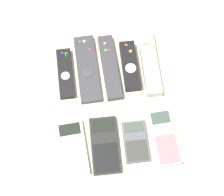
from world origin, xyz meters
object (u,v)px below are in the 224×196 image
at_px(remote_0, 65,73).
at_px(remote_2, 110,67).
at_px(remote_1, 87,69).
at_px(remote_3, 130,66).
at_px(calculator_2, 136,142).
at_px(remote_4, 149,62).
at_px(calculator_3, 164,137).
at_px(calculator_0, 72,148).
at_px(calculator_1, 105,145).

xyz_separation_m(remote_0, remote_2, (0.13, 0.01, 0.00)).
distance_m(remote_1, remote_3, 0.13).
distance_m(remote_0, calculator_2, 0.29).
distance_m(remote_1, remote_4, 0.18).
height_order(remote_4, calculator_3, remote_4).
height_order(remote_3, calculator_3, remote_3).
bearing_deg(remote_0, remote_4, 0.40).
relative_size(remote_2, calculator_0, 1.35).
distance_m(calculator_0, calculator_2, 0.17).
distance_m(remote_4, calculator_0, 0.34).
xyz_separation_m(remote_1, calculator_0, (-0.06, -0.24, 0.00)).
xyz_separation_m(remote_1, remote_3, (0.13, -0.01, 0.01)).
distance_m(remote_0, calculator_1, 0.25).
relative_size(remote_0, calculator_0, 1.02).
relative_size(remote_3, calculator_2, 1.34).
distance_m(remote_2, remote_4, 0.12).
bearing_deg(calculator_2, remote_4, 72.91).
height_order(remote_0, calculator_1, remote_0).
bearing_deg(calculator_1, calculator_2, 1.20).
relative_size(remote_2, remote_4, 0.98).
bearing_deg(remote_2, calculator_2, -81.52).
bearing_deg(calculator_3, remote_1, 126.22).
bearing_deg(calculator_3, remote_3, 103.15).
bearing_deg(calculator_3, remote_4, 88.50).
height_order(remote_0, calculator_3, remote_0).
bearing_deg(remote_3, remote_4, 5.21).
bearing_deg(calculator_0, calculator_3, -3.14).
xyz_separation_m(remote_0, calculator_2, (0.17, -0.23, -0.00)).
relative_size(calculator_1, calculator_3, 0.99).
xyz_separation_m(remote_1, remote_4, (0.18, -0.00, 0.01)).
xyz_separation_m(remote_1, calculator_1, (0.02, -0.24, -0.00)).
relative_size(calculator_1, calculator_2, 1.37).
xyz_separation_m(remote_4, calculator_2, (-0.08, -0.23, -0.01)).
distance_m(calculator_0, calculator_3, 0.25).
bearing_deg(calculator_0, calculator_2, -3.76).
bearing_deg(calculator_0, remote_4, 39.91).
relative_size(remote_1, calculator_2, 1.88).
relative_size(remote_0, calculator_3, 0.99).
height_order(remote_1, calculator_0, same).
bearing_deg(calculator_0, remote_1, 71.83).
height_order(remote_4, calculator_1, remote_4).
relative_size(remote_0, calculator_2, 1.36).
height_order(remote_1, calculator_1, remote_1).
bearing_deg(remote_1, calculator_1, -85.20).
relative_size(remote_1, remote_3, 1.40).
distance_m(remote_2, calculator_0, 0.27).
relative_size(remote_4, calculator_3, 1.33).
height_order(remote_0, calculator_2, remote_0).
bearing_deg(calculator_3, calculator_1, 178.45).
bearing_deg(remote_3, calculator_1, -113.20).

